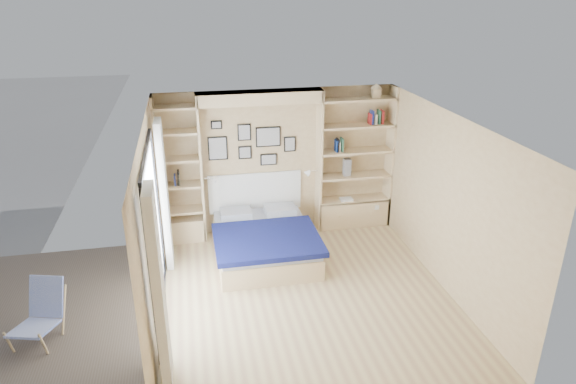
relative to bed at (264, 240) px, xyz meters
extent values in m
plane|color=tan|center=(0.40, -1.27, -0.26)|extent=(4.50, 4.50, 0.00)
plane|color=tan|center=(0.40, 0.98, 0.99)|extent=(4.00, 0.00, 4.00)
plane|color=tan|center=(0.40, -3.52, 0.99)|extent=(4.00, 0.00, 4.00)
plane|color=tan|center=(-1.60, -1.27, 0.99)|extent=(0.00, 4.50, 4.50)
plane|color=tan|center=(2.40, -1.27, 0.99)|extent=(0.00, 4.50, 4.50)
plane|color=white|center=(0.40, -1.27, 2.24)|extent=(4.50, 4.50, 0.00)
cube|color=tan|center=(-0.90, 0.81, 0.99)|extent=(0.04, 0.35, 2.50)
cube|color=tan|center=(1.10, 0.81, 0.99)|extent=(0.04, 0.35, 2.50)
cube|color=tan|center=(0.10, 0.81, 2.14)|extent=(2.00, 0.35, 0.20)
cube|color=tan|center=(2.38, 0.81, 0.99)|extent=(0.04, 0.35, 2.50)
cube|color=tan|center=(-1.58, 0.81, 0.99)|extent=(0.04, 0.35, 2.50)
cube|color=tan|center=(1.75, 0.81, -0.01)|extent=(1.30, 0.35, 0.50)
cube|color=tan|center=(-1.25, 0.81, -0.06)|extent=(0.70, 0.35, 0.40)
cube|color=black|center=(-1.57, -1.27, 1.97)|extent=(0.04, 2.08, 0.06)
cube|color=black|center=(-1.57, -1.27, -0.23)|extent=(0.04, 2.08, 0.06)
cube|color=black|center=(-1.57, -2.29, 0.84)|extent=(0.04, 0.06, 2.20)
cube|color=black|center=(-1.57, -0.25, 0.84)|extent=(0.04, 0.06, 2.20)
cube|color=silver|center=(-1.58, -1.27, 0.86)|extent=(0.01, 2.00, 2.20)
cube|color=white|center=(-1.48, -2.57, 0.89)|extent=(0.10, 0.45, 2.30)
cube|color=white|center=(-1.48, 0.03, 0.89)|extent=(0.10, 0.45, 2.30)
cube|color=tan|center=(1.75, 0.81, 0.24)|extent=(1.30, 0.35, 0.04)
cube|color=tan|center=(1.75, 0.81, 0.69)|extent=(1.30, 0.35, 0.04)
cube|color=tan|center=(1.75, 0.81, 1.14)|extent=(1.30, 0.35, 0.04)
cube|color=tan|center=(1.75, 0.81, 1.59)|extent=(1.30, 0.35, 0.04)
cube|color=tan|center=(1.75, 0.81, 2.04)|extent=(1.30, 0.35, 0.04)
cube|color=tan|center=(-1.25, 0.81, 0.29)|extent=(0.70, 0.35, 0.04)
cube|color=tan|center=(-1.25, 0.81, 0.74)|extent=(0.70, 0.35, 0.04)
cube|color=tan|center=(-1.25, 0.81, 1.19)|extent=(0.70, 0.35, 0.04)
cube|color=tan|center=(-1.25, 0.81, 1.64)|extent=(0.70, 0.35, 0.04)
cube|color=tan|center=(-1.25, 0.81, 2.04)|extent=(0.70, 0.35, 0.04)
cube|color=tan|center=(0.00, -0.01, -0.10)|extent=(1.51, 1.89, 0.33)
cube|color=#A2A6B1|center=(0.00, -0.01, 0.12)|extent=(1.47, 1.85, 0.10)
cube|color=#0F1448|center=(0.00, -0.33, 0.19)|extent=(1.61, 1.32, 0.08)
cube|color=#A2A6B1|center=(-0.38, 0.63, 0.23)|extent=(0.52, 0.38, 0.12)
cube|color=#A2A6B1|center=(0.38, 0.63, 0.23)|extent=(0.52, 0.38, 0.12)
cube|color=white|center=(0.00, 0.95, 0.46)|extent=(1.61, 0.04, 0.70)
cube|color=black|center=(-0.60, 0.96, 1.29)|extent=(0.32, 0.02, 0.40)
cube|color=gray|center=(-0.60, 0.95, 1.29)|extent=(0.28, 0.01, 0.36)
cube|color=black|center=(-0.15, 0.96, 1.54)|extent=(0.22, 0.02, 0.28)
cube|color=gray|center=(-0.15, 0.95, 1.54)|extent=(0.18, 0.01, 0.24)
cube|color=black|center=(-0.15, 0.96, 1.19)|extent=(0.22, 0.02, 0.22)
cube|color=gray|center=(-0.15, 0.95, 1.19)|extent=(0.18, 0.01, 0.18)
cube|color=black|center=(0.25, 0.96, 1.44)|extent=(0.42, 0.02, 0.34)
cube|color=gray|center=(0.25, 0.95, 1.44)|extent=(0.38, 0.01, 0.30)
cube|color=black|center=(0.25, 0.96, 1.04)|extent=(0.28, 0.02, 0.20)
cube|color=gray|center=(0.25, 0.95, 1.04)|extent=(0.24, 0.01, 0.16)
cube|color=black|center=(0.62, 0.96, 1.29)|extent=(0.20, 0.02, 0.26)
cube|color=gray|center=(0.62, 0.95, 1.29)|extent=(0.16, 0.01, 0.22)
cube|color=black|center=(-0.60, 0.96, 1.69)|extent=(0.18, 0.02, 0.14)
cube|color=gray|center=(-0.60, 0.95, 1.69)|extent=(0.14, 0.01, 0.10)
cylinder|color=silver|center=(-0.76, 0.73, 0.86)|extent=(0.20, 0.02, 0.02)
cone|color=white|center=(-0.66, 0.73, 0.84)|extent=(0.13, 0.12, 0.15)
cylinder|color=silver|center=(0.96, 0.73, 0.86)|extent=(0.20, 0.02, 0.02)
cone|color=white|center=(0.86, 0.73, 0.84)|extent=(0.13, 0.12, 0.15)
cube|color=navy|center=(1.39, 0.80, 1.26)|extent=(0.03, 0.15, 0.20)
cube|color=black|center=(1.41, 0.80, 1.27)|extent=(0.03, 0.15, 0.22)
cube|color=#C2AC90|center=(1.43, 0.80, 1.24)|extent=(0.04, 0.15, 0.17)
cube|color=#265439|center=(1.49, 0.80, 1.27)|extent=(0.03, 0.15, 0.23)
cube|color=#A51E1E|center=(1.96, 0.80, 1.69)|extent=(0.02, 0.15, 0.18)
cube|color=navy|center=(2.00, 0.80, 1.72)|extent=(0.03, 0.15, 0.23)
cube|color=#BFB28C|center=(2.06, 0.80, 1.69)|extent=(0.04, 0.15, 0.17)
cube|color=#26593F|center=(2.12, 0.80, 1.72)|extent=(0.03, 0.15, 0.23)
cube|color=#A51E1E|center=(2.18, 0.80, 1.72)|extent=(0.03, 0.15, 0.23)
cube|color=navy|center=(-1.34, 0.80, 0.84)|extent=(0.02, 0.15, 0.17)
cube|color=black|center=(-1.27, 0.80, 0.87)|extent=(0.03, 0.15, 0.24)
cube|color=#BFB28C|center=(-1.27, 0.80, 0.85)|extent=(0.03, 0.15, 0.19)
cube|color=tan|center=(2.04, 0.80, 2.13)|extent=(0.13, 0.13, 0.15)
cone|color=tan|center=(2.04, 0.80, 2.25)|extent=(0.20, 0.20, 0.08)
cube|color=slate|center=(1.60, 0.80, 0.86)|extent=(0.12, 0.12, 0.30)
cube|color=white|center=(1.60, 0.75, 0.27)|extent=(0.22, 0.16, 0.03)
cube|color=brown|center=(-3.20, -1.27, -0.26)|extent=(3.20, 4.00, 0.05)
cylinder|color=tan|center=(-3.30, -1.81, -0.07)|extent=(0.06, 0.13, 0.38)
cylinder|color=tan|center=(-2.90, -1.93, -0.07)|extent=(0.06, 0.13, 0.38)
cylinder|color=tan|center=(-3.16, -1.31, 0.02)|extent=(0.11, 0.31, 0.62)
cylinder|color=tan|center=(-2.76, -1.42, 0.02)|extent=(0.11, 0.31, 0.62)
cube|color=#364AAC|center=(-3.05, -1.69, 0.00)|extent=(0.55, 0.61, 0.14)
cube|color=#364AAC|center=(-2.95, -1.34, 0.21)|extent=(0.47, 0.32, 0.50)
camera|label=1|loc=(-1.06, -7.24, 3.84)|focal=32.00mm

